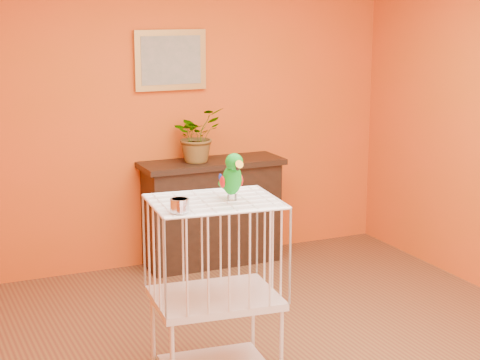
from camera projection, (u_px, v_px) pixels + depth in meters
name	position (u px, v px, depth m)	size (l,w,h in m)	color
room_shell	(297.00, 114.00, 4.71)	(4.50, 4.50, 4.50)	#DF4C15
console_cabinet	(212.00, 212.00, 6.88)	(1.23, 0.44, 0.91)	black
potted_plant	(197.00, 141.00, 6.69)	(0.41, 0.45, 0.35)	#26722D
framed_picture	(171.00, 60.00, 6.64)	(0.62, 0.04, 0.50)	#B38C40
birdcage	(215.00, 289.00, 4.71)	(0.77, 0.63, 1.11)	silver
feed_cup	(180.00, 205.00, 4.32)	(0.10, 0.10, 0.07)	silver
parrot	(232.00, 176.00, 4.56)	(0.14, 0.25, 0.28)	#59544C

